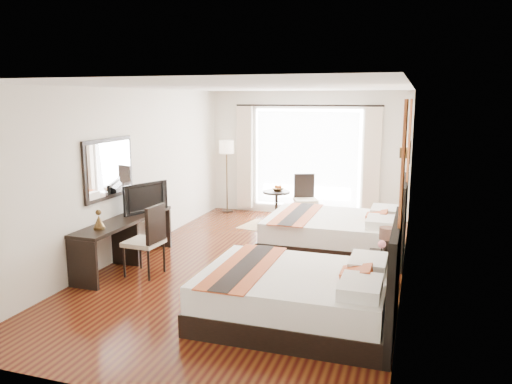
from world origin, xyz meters
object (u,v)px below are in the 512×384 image
(television, at_px, (143,197))
(nightstand, at_px, (382,271))
(side_table, at_px, (276,206))
(bed_near, at_px, (303,294))
(floor_lamp, at_px, (227,152))
(vase, at_px, (382,252))
(table_lamp, at_px, (387,235))
(desk_chair, at_px, (146,254))
(fruit_bowl, at_px, (278,190))
(window_chair, at_px, (305,208))
(console_desk, at_px, (125,242))
(bed_far, at_px, (339,232))

(television, bearing_deg, nightstand, -71.42)
(side_table, bearing_deg, bed_near, -70.59)
(side_table, bearing_deg, floor_lamp, 158.25)
(vase, bearing_deg, table_lamp, 78.97)
(nightstand, relative_size, desk_chair, 0.47)
(television, relative_size, fruit_bowl, 3.65)
(bed_near, distance_m, fruit_bowl, 4.97)
(fruit_bowl, distance_m, window_chair, 0.71)
(console_desk, bearing_deg, table_lamp, 5.25)
(fruit_bowl, bearing_deg, television, -116.79)
(floor_lamp, distance_m, side_table, 1.82)
(vase, xyz_separation_m, console_desk, (-3.97, -0.11, -0.19))
(side_table, height_order, window_chair, window_chair)
(nightstand, bearing_deg, bed_far, 119.61)
(bed_far, xyz_separation_m, desk_chair, (-2.58, -2.09, -0.01))
(desk_chair, height_order, fruit_bowl, desk_chair)
(window_chair, bearing_deg, vase, 4.52)
(table_lamp, distance_m, window_chair, 3.83)
(table_lamp, distance_m, floor_lamp, 5.39)
(bed_far, relative_size, desk_chair, 2.16)
(bed_near, xyz_separation_m, side_table, (-1.64, 4.65, 0.00))
(side_table, bearing_deg, fruit_bowl, 50.10)
(side_table, relative_size, fruit_bowl, 2.80)
(television, relative_size, desk_chair, 0.80)
(table_lamp, xyz_separation_m, vase, (-0.05, -0.26, -0.17))
(television, bearing_deg, desk_chair, -126.01)
(bed_near, relative_size, nightstand, 4.55)
(vase, height_order, side_table, side_table)
(bed_far, distance_m, desk_chair, 3.32)
(nightstand, relative_size, floor_lamp, 0.30)
(bed_far, height_order, desk_chair, bed_far)
(bed_far, relative_size, nightstand, 4.64)
(television, height_order, side_table, television)
(nightstand, height_order, fruit_bowl, fruit_bowl)
(nightstand, bearing_deg, floor_lamp, 135.33)
(bed_near, distance_m, vase, 1.50)
(nightstand, distance_m, fruit_bowl, 4.10)
(table_lamp, xyz_separation_m, side_table, (-2.50, 3.16, -0.41))
(window_chair, bearing_deg, fruit_bowl, -101.92)
(bed_far, bearing_deg, bed_near, -89.53)
(table_lamp, xyz_separation_m, fruit_bowl, (-2.48, 3.19, -0.04))
(desk_chair, bearing_deg, console_desk, -25.89)
(bed_far, bearing_deg, vase, -63.34)
(desk_chair, bearing_deg, window_chair, -108.42)
(desk_chair, xyz_separation_m, window_chair, (1.57, 3.97, -0.02))
(bed_far, relative_size, television, 2.69)
(console_desk, bearing_deg, side_table, 66.78)
(console_desk, height_order, desk_chair, desk_chair)
(floor_lamp, distance_m, fruit_bowl, 1.64)
(bed_near, distance_m, television, 3.62)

